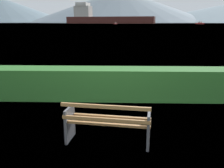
{
  "coord_description": "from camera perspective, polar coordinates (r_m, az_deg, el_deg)",
  "views": [
    {
      "loc": [
        0.22,
        -4.5,
        2.3
      ],
      "look_at": [
        0.0,
        2.31,
        0.6
      ],
      "focal_mm": 40.02,
      "sensor_mm": 36.0,
      "label": 1
    }
  ],
  "objects": [
    {
      "name": "ground_plane",
      "position": [
        5.06,
        -0.85,
        -13.02
      ],
      "size": [
        1400.0,
        1400.0,
        0.0
      ],
      "primitive_type": "plane",
      "color": "olive"
    },
    {
      "name": "hedge_row",
      "position": [
        7.61,
        0.14,
        0.11
      ],
      "size": [
        7.8,
        0.9,
        0.93
      ],
      "primitive_type": "cube",
      "color": "#2D6B28",
      "rests_on": "ground_plane"
    },
    {
      "name": "distant_hills",
      "position": [
        591.03,
        0.53,
        16.74
      ],
      "size": [
        907.1,
        421.67,
        70.62
      ],
      "color": "slate",
      "rests_on": "ground_plane"
    },
    {
      "name": "park_bench",
      "position": [
        4.83,
        -1.0,
        -8.85
      ],
      "size": [
        1.7,
        0.79,
        0.87
      ],
      "color": "#A0703F",
      "rests_on": "ground_plane"
    },
    {
      "name": "water_surface",
      "position": [
        311.47,
        1.83,
        13.65
      ],
      "size": [
        620.0,
        620.0,
        0.0
      ],
      "primitive_type": "plane",
      "color": "slate",
      "rests_on": "ground_plane"
    },
    {
      "name": "tender_far",
      "position": [
        257.98,
        19.44,
        12.97
      ],
      "size": [
        6.48,
        9.21,
        2.23
      ],
      "color": "#B2332D",
      "rests_on": "water_surface"
    },
    {
      "name": "sailboat_mid",
      "position": [
        226.66,
        0.86,
        13.63
      ],
      "size": [
        3.29,
        4.94,
        1.35
      ],
      "color": "#B2332D",
      "rests_on": "water_surface"
    },
    {
      "name": "cargo_ship_large",
      "position": [
        314.55,
        -2.01,
        14.92
      ],
      "size": [
        108.41,
        41.85,
        24.82
      ],
      "color": "#471E19",
      "rests_on": "water_surface"
    }
  ]
}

